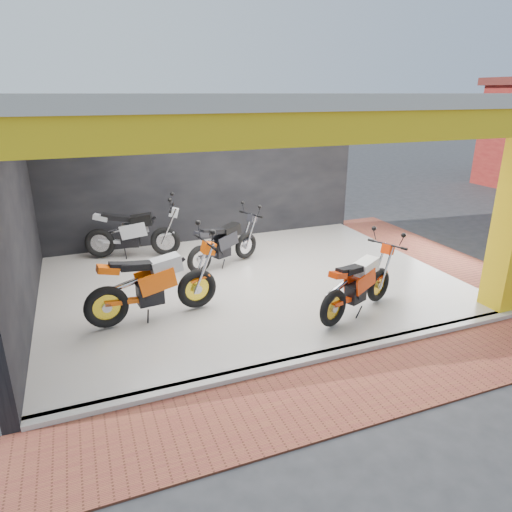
% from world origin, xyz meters
% --- Properties ---
extents(ground, '(80.00, 80.00, 0.00)m').
position_xyz_m(ground, '(0.00, 0.00, 0.00)').
color(ground, '#2D2D30').
rests_on(ground, ground).
extents(showroom_floor, '(8.00, 6.00, 0.10)m').
position_xyz_m(showroom_floor, '(0.00, 2.00, 0.05)').
color(showroom_floor, silver).
rests_on(showroom_floor, ground).
extents(showroom_ceiling, '(8.40, 6.40, 0.20)m').
position_xyz_m(showroom_ceiling, '(0.00, 2.00, 3.60)').
color(showroom_ceiling, beige).
rests_on(showroom_ceiling, corner_column).
extents(back_wall, '(8.20, 0.20, 3.50)m').
position_xyz_m(back_wall, '(0.00, 5.10, 1.75)').
color(back_wall, black).
rests_on(back_wall, ground).
extents(left_wall, '(0.20, 6.20, 3.50)m').
position_xyz_m(left_wall, '(-4.10, 2.00, 1.75)').
color(left_wall, black).
rests_on(left_wall, ground).
extents(header_beam_front, '(8.40, 0.30, 0.40)m').
position_xyz_m(header_beam_front, '(0.00, -1.00, 3.30)').
color(header_beam_front, yellow).
rests_on(header_beam_front, corner_column).
extents(header_beam_right, '(0.30, 6.40, 0.40)m').
position_xyz_m(header_beam_right, '(4.00, 2.00, 3.30)').
color(header_beam_right, yellow).
rests_on(header_beam_right, corner_column).
extents(floor_kerb, '(8.00, 0.20, 0.10)m').
position_xyz_m(floor_kerb, '(0.00, -1.02, 0.05)').
color(floor_kerb, silver).
rests_on(floor_kerb, ground).
extents(paver_front, '(9.00, 1.40, 0.03)m').
position_xyz_m(paver_front, '(0.00, -1.80, 0.01)').
color(paver_front, brown).
rests_on(paver_front, ground).
extents(paver_right, '(1.40, 7.00, 0.03)m').
position_xyz_m(paver_right, '(4.80, 2.00, 0.01)').
color(paver_right, brown).
rests_on(paver_right, ground).
extents(moto_hero, '(2.23, 1.53, 1.28)m').
position_xyz_m(moto_hero, '(1.80, 0.18, 0.74)').
color(moto_hero, '#EB3809').
rests_on(moto_hero, showroom_floor).
extents(moto_row_a, '(2.46, 1.14, 1.45)m').
position_xyz_m(moto_row_a, '(-1.32, 1.11, 0.83)').
color(moto_row_a, '#F0560A').
rests_on(moto_row_a, showroom_floor).
extents(moto_row_b, '(2.16, 1.46, 1.24)m').
position_xyz_m(moto_row_b, '(0.36, 3.19, 0.72)').
color(moto_row_b, black).
rests_on(moto_row_b, showroom_floor).
extents(moto_row_d, '(2.43, 1.45, 1.40)m').
position_xyz_m(moto_row_d, '(-1.30, 4.06, 0.80)').
color(moto_row_d, '#ABADB3').
rests_on(moto_row_d, showroom_floor).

